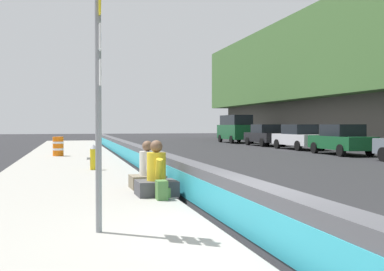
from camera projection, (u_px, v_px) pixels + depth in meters
name	position (u px, v px, depth m)	size (l,w,h in m)	color
ground_plane	(258.00, 243.00, 6.64)	(160.00, 160.00, 0.00)	#232326
sidewalk_strip	(68.00, 251.00, 5.96)	(80.00, 4.40, 0.14)	gray
jersey_barrier	(258.00, 213.00, 6.62)	(76.00, 0.45, 0.85)	#47474C
route_sign_post	(99.00, 88.00, 6.64)	(0.44, 0.09, 3.60)	gray
fire_hydrant	(94.00, 157.00, 15.90)	(0.26, 0.46, 0.88)	gold
seated_person_foreground	(156.00, 178.00, 10.17)	(0.78, 0.90, 1.22)	#424247
seated_person_middle	(148.00, 173.00, 11.33)	(0.75, 0.86, 1.16)	#706651
backpack	(162.00, 190.00, 9.58)	(0.32, 0.28, 0.40)	#4C7A3D
construction_barrel	(58.00, 146.00, 22.89)	(0.54, 0.54, 0.95)	orange
parked_car_fourth	(341.00, 139.00, 25.87)	(4.56, 2.06, 1.71)	#145128
parked_car_midline	(299.00, 137.00, 31.26)	(4.56, 2.07, 1.71)	silver
parked_car_far	(265.00, 135.00, 36.61)	(4.53, 2.00, 1.71)	black
parked_car_farther	(236.00, 128.00, 42.68)	(5.11, 2.12, 2.56)	#145128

